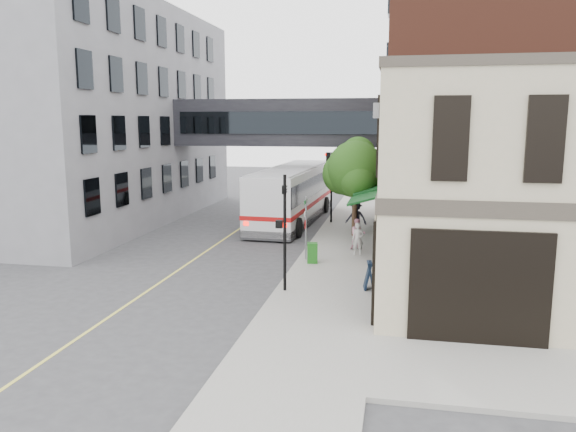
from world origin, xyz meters
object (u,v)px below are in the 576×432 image
at_px(newspaper_box, 312,253).
at_px(pedestrian_a, 358,239).
at_px(pedestrian_c, 356,218).
at_px(bus, 293,192).
at_px(pedestrian_b, 358,234).
at_px(sandwich_board, 369,275).

bearing_deg(newspaper_box, pedestrian_a, 36.74).
distance_m(pedestrian_a, pedestrian_c, 4.93).
height_order(bus, newspaper_box, bus).
distance_m(pedestrian_b, sandwich_board, 6.83).
bearing_deg(sandwich_board, pedestrian_b, 90.53).
xyz_separation_m(pedestrian_b, newspaper_box, (-1.85, -3.15, -0.32)).
xyz_separation_m(pedestrian_a, pedestrian_c, (-0.46, 4.90, 0.18)).
distance_m(bus, pedestrian_c, 6.10).
xyz_separation_m(pedestrian_b, sandwich_board, (0.94, -6.76, -0.24)).
bearing_deg(pedestrian_a, pedestrian_c, 87.88).
bearing_deg(pedestrian_b, newspaper_box, -133.61).
height_order(bus, pedestrian_b, bus).
bearing_deg(pedestrian_b, sandwich_board, -95.29).
relative_size(pedestrian_a, newspaper_box, 1.67).
height_order(pedestrian_b, sandwich_board, pedestrian_b).
height_order(pedestrian_b, pedestrian_c, pedestrian_c).
xyz_separation_m(pedestrian_c, sandwich_board, (1.32, -10.56, -0.42)).
height_order(pedestrian_a, sandwich_board, pedestrian_a).
relative_size(pedestrian_b, sandwich_board, 1.44).
xyz_separation_m(pedestrian_a, newspaper_box, (-1.94, -2.05, -0.31)).
height_order(pedestrian_a, newspaper_box, pedestrian_a).
distance_m(pedestrian_c, newspaper_box, 7.12).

